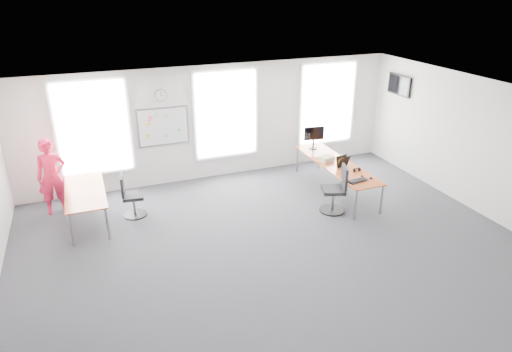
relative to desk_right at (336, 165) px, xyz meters
name	(u,v)px	position (x,y,z in m)	size (l,w,h in m)	color
floor	(275,249)	(-2.51, -1.98, -0.69)	(10.00, 10.00, 0.00)	#2A292F
ceiling	(278,102)	(-2.51, -1.98, 2.31)	(10.00, 10.00, 0.00)	white
wall_back	(215,123)	(-2.51, 2.02, 0.81)	(10.00, 10.00, 0.00)	white
wall_front	(420,317)	(-2.51, -5.98, 0.81)	(10.00, 10.00, 0.00)	white
wall_right	(482,148)	(2.49, -1.98, 0.81)	(10.00, 10.00, 0.00)	white
window_left	(93,128)	(-5.51, 1.99, 1.01)	(1.60, 0.06, 2.20)	silver
window_mid	(226,114)	(-2.21, 1.99, 1.01)	(1.60, 0.06, 2.20)	silver
window_right	(327,104)	(0.79, 1.99, 1.01)	(1.60, 0.06, 2.20)	silver
desk_right	(336,165)	(0.00, 0.00, 0.00)	(0.81, 3.04, 0.74)	#AA532B
desk_left	(85,193)	(-5.89, 0.59, -0.01)	(0.82, 2.05, 0.75)	#AA532B
chair_right	(336,192)	(-0.55, -0.97, -0.21)	(0.64, 0.64, 1.11)	black
chair_left	(131,198)	(-4.96, 0.50, -0.25)	(0.53, 0.53, 1.00)	black
person	(52,177)	(-6.53, 1.30, 0.19)	(0.64, 0.42, 1.76)	red
whiteboard	(163,127)	(-3.86, 1.99, 0.86)	(1.20, 0.03, 0.90)	white
wall_clock	(161,95)	(-3.86, 1.99, 1.66)	(0.30, 0.30, 0.04)	gray
tv	(399,85)	(2.44, 1.02, 1.61)	(0.06, 0.90, 0.55)	black
keyboard	(358,181)	(-0.10, -1.12, 0.06)	(0.48, 0.17, 0.02)	black
mouse	(371,178)	(0.25, -1.13, 0.07)	(0.07, 0.12, 0.04)	black
lens_cap	(362,176)	(0.15, -0.91, 0.05)	(0.07, 0.07, 0.01)	black
headphones	(357,170)	(0.18, -0.63, 0.09)	(0.17, 0.09, 0.10)	black
laptop_sleeve	(343,162)	(0.02, -0.25, 0.19)	(0.36, 0.27, 0.28)	black
paper_stack	(326,159)	(-0.15, 0.24, 0.11)	(0.35, 0.26, 0.12)	beige
monitor	(314,135)	(-0.02, 1.17, 0.42)	(0.55, 0.22, 0.61)	black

